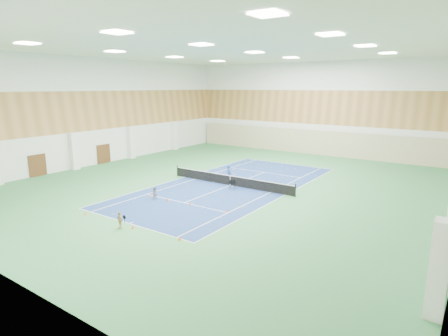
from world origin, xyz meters
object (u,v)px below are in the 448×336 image
object	(u,v)px
coach	(229,174)
child_apron	(120,220)
child_court	(155,193)
tennis_net	(230,180)
ball_cart	(232,185)

from	to	relation	value
coach	child_apron	bearing A→B (deg)	113.01
child_court	child_apron	xyz separation A→B (m)	(2.63, -5.73, 0.04)
child_apron	child_court	bearing A→B (deg)	128.44
coach	child_court	size ratio (longest dim) A/B	1.67
tennis_net	child_court	size ratio (longest dim) A/B	12.26
tennis_net	child_apron	world-z (taller)	child_apron
coach	child_court	world-z (taller)	coach
tennis_net	ball_cart	bearing A→B (deg)	-49.39
tennis_net	child_apron	xyz separation A→B (m)	(0.15, -12.79, 0.01)
child_court	tennis_net	bearing A→B (deg)	52.87
child_court	ball_cart	size ratio (longest dim) A/B	1.22
child_apron	coach	bearing A→B (deg)	106.77
coach	ball_cart	world-z (taller)	coach
coach	ball_cart	bearing A→B (deg)	151.39
ball_cart	child_court	bearing A→B (deg)	-139.74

